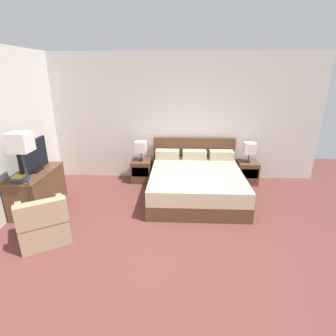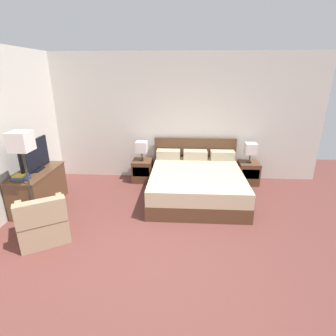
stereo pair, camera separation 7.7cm
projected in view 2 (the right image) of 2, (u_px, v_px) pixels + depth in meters
ground_plane at (163, 265)px, 3.53m from camera, size 9.69×9.69×0.00m
wall_back at (174, 118)px, 6.09m from camera, size 6.80×0.06×2.89m
wall_left at (2, 135)px, 4.43m from camera, size 0.06×5.03×2.89m
bed at (196, 182)px, 5.45m from camera, size 1.93×2.12×1.00m
nightstand_left at (142, 170)px, 6.23m from camera, size 0.45×0.48×0.51m
nightstand_right at (248, 173)px, 6.09m from camera, size 0.45×0.48×0.51m
table_lamp_left at (142, 147)px, 6.04m from camera, size 0.25×0.25×0.45m
table_lamp_right at (251, 149)px, 5.90m from camera, size 0.25×0.25×0.45m
dresser at (39, 188)px, 4.98m from camera, size 0.56×1.23×0.72m
tv at (35, 156)px, 4.82m from camera, size 0.18×0.91×0.58m
book_red_cover at (21, 179)px, 4.46m from camera, size 0.28×0.22×0.03m
book_blue_cover at (21, 177)px, 4.44m from camera, size 0.28×0.20×0.04m
book_small_top at (20, 175)px, 4.43m from camera, size 0.20×0.20×0.03m
armchair_by_window at (43, 223)px, 4.00m from camera, size 0.94×0.94×0.76m
floor_lamp at (22, 149)px, 4.08m from camera, size 0.30×0.30×1.60m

